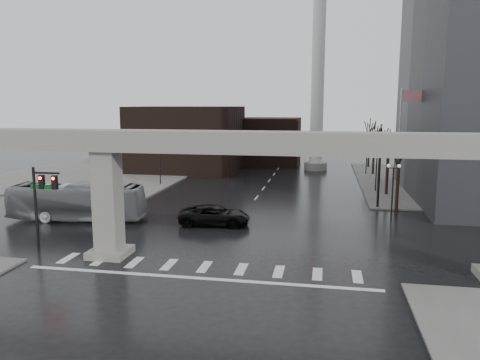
{
  "coord_description": "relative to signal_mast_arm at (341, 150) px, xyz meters",
  "views": [
    {
      "loc": [
        7.45,
        -28.99,
        10.39
      ],
      "look_at": [
        0.94,
        6.57,
        4.5
      ],
      "focal_mm": 35.0,
      "sensor_mm": 36.0,
      "label": 1
    }
  ],
  "objects": [
    {
      "name": "ground",
      "position": [
        -8.99,
        -18.8,
        -5.83
      ],
      "size": [
        160.0,
        160.0,
        0.0
      ],
      "primitive_type": "plane",
      "color": "black",
      "rests_on": "ground"
    },
    {
      "name": "sidewalk_ne",
      "position": [
        17.01,
        17.2,
        -5.75
      ],
      "size": [
        28.0,
        36.0,
        0.15
      ],
      "primitive_type": "cube",
      "color": "slate",
      "rests_on": "ground"
    },
    {
      "name": "sidewalk_nw",
      "position": [
        -34.99,
        17.2,
        -5.75
      ],
      "size": [
        28.0,
        36.0,
        0.15
      ],
      "primitive_type": "cube",
      "color": "slate",
      "rests_on": "ground"
    },
    {
      "name": "elevated_guideway",
      "position": [
        -7.73,
        -18.8,
        1.05
      ],
      "size": [
        48.0,
        2.6,
        8.7
      ],
      "color": "gray",
      "rests_on": "ground"
    },
    {
      "name": "building_far_left",
      "position": [
        -22.99,
        23.2,
        -0.83
      ],
      "size": [
        16.0,
        14.0,
        10.0
      ],
      "primitive_type": "cube",
      "color": "black",
      "rests_on": "ground"
    },
    {
      "name": "building_far_mid",
      "position": [
        -10.99,
        33.2,
        -1.83
      ],
      "size": [
        10.0,
        10.0,
        8.0
      ],
      "primitive_type": "cube",
      "color": "black",
      "rests_on": "ground"
    },
    {
      "name": "smokestack",
      "position": [
        -2.99,
        27.2,
        7.52
      ],
      "size": [
        3.6,
        3.6,
        30.0
      ],
      "color": "white",
      "rests_on": "ground"
    },
    {
      "name": "signal_mast_arm",
      "position": [
        0.0,
        0.0,
        0.0
      ],
      "size": [
        12.12,
        0.43,
        8.0
      ],
      "color": "black",
      "rests_on": "ground"
    },
    {
      "name": "signal_left_pole",
      "position": [
        -21.24,
        -18.3,
        -1.76
      ],
      "size": [
        2.3,
        0.3,
        6.0
      ],
      "color": "black",
      "rests_on": "ground"
    },
    {
      "name": "flagpole_assembly",
      "position": [
        6.3,
        3.2,
        1.7
      ],
      "size": [
        2.06,
        0.12,
        12.0
      ],
      "color": "silver",
      "rests_on": "ground"
    },
    {
      "name": "lamp_right_0",
      "position": [
        4.51,
        -4.8,
        -2.36
      ],
      "size": [
        1.22,
        0.32,
        5.11
      ],
      "color": "black",
      "rests_on": "ground"
    },
    {
      "name": "lamp_right_1",
      "position": [
        4.51,
        9.2,
        -2.36
      ],
      "size": [
        1.22,
        0.32,
        5.11
      ],
      "color": "black",
      "rests_on": "ground"
    },
    {
      "name": "lamp_right_2",
      "position": [
        4.51,
        23.2,
        -2.36
      ],
      "size": [
        1.22,
        0.32,
        5.11
      ],
      "color": "black",
      "rests_on": "ground"
    },
    {
      "name": "lamp_left_0",
      "position": [
        -22.49,
        -4.8,
        -2.36
      ],
      "size": [
        1.22,
        0.32,
        5.11
      ],
      "color": "black",
      "rests_on": "ground"
    },
    {
      "name": "lamp_left_1",
      "position": [
        -22.49,
        9.2,
        -2.36
      ],
      "size": [
        1.22,
        0.32,
        5.11
      ],
      "color": "black",
      "rests_on": "ground"
    },
    {
      "name": "lamp_left_2",
      "position": [
        -22.49,
        23.2,
        -2.36
      ],
      "size": [
        1.22,
        0.32,
        5.11
      ],
      "color": "black",
      "rests_on": "ground"
    },
    {
      "name": "tree_right_0",
      "position": [
        5.54,
        -0.78,
        -3.04
      ],
      "size": [
        1.09,
        1.58,
        7.5
      ],
      "color": "black",
      "rests_on": "ground"
    },
    {
      "name": "tree_right_1",
      "position": [
        5.54,
        7.22,
        -2.98
      ],
      "size": [
        1.09,
        1.61,
        7.67
      ],
      "color": "black",
      "rests_on": "ground"
    },
    {
      "name": "tree_right_2",
      "position": [
        5.54,
        15.22,
        -2.91
      ],
      "size": [
        1.1,
        1.63,
        7.85
      ],
      "color": "black",
      "rests_on": "ground"
    },
    {
      "name": "tree_right_3",
      "position": [
        5.54,
        23.22,
        -2.85
      ],
      "size": [
        1.11,
        1.66,
        8.02
      ],
      "color": "black",
      "rests_on": "ground"
    },
    {
      "name": "tree_right_4",
      "position": [
        5.54,
        31.22,
        -2.79
      ],
      "size": [
        1.12,
        1.69,
        8.19
      ],
      "color": "black",
      "rests_on": "ground"
    },
    {
      "name": "pickup_truck",
      "position": [
        -10.83,
        -9.36,
        -4.97
      ],
      "size": [
        6.45,
        3.49,
        1.72
      ],
      "primitive_type": "imported",
      "rotation": [
        0.0,
        0.0,
        1.68
      ],
      "color": "black",
      "rests_on": "ground"
    },
    {
      "name": "city_bus",
      "position": [
        -23.44,
        -9.91,
        -4.13
      ],
      "size": [
        12.4,
        3.93,
        3.4
      ],
      "primitive_type": "imported",
      "rotation": [
        0.0,
        0.0,
        1.66
      ],
      "color": "#A7A7AB",
      "rests_on": "ground"
    }
  ]
}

